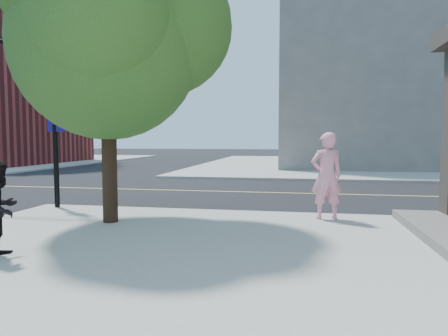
# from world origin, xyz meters

# --- Properties ---
(ground) EXTENTS (140.00, 140.00, 0.00)m
(ground) POSITION_xyz_m (0.00, 0.00, 0.00)
(ground) COLOR black
(ground) RESTS_ON ground
(road_ew) EXTENTS (140.00, 9.00, 0.01)m
(road_ew) POSITION_xyz_m (0.00, 4.50, 0.01)
(road_ew) COLOR black
(road_ew) RESTS_ON ground
(sidewalk_ne) EXTENTS (29.00, 25.00, 0.12)m
(sidewalk_ne) POSITION_xyz_m (13.50, 21.50, 0.06)
(sidewalk_ne) COLOR #A1A19C
(sidewalk_ne) RESTS_ON ground
(filler_ne) EXTENTS (18.00, 16.00, 14.00)m
(filler_ne) POSITION_xyz_m (14.00, 22.00, 7.12)
(filler_ne) COLOR slate
(filler_ne) RESTS_ON sidewalk_ne
(man_on_phone) EXTENTS (0.84, 0.65, 2.04)m
(man_on_phone) POSITION_xyz_m (6.80, -0.75, 1.14)
(man_on_phone) COLOR pink
(man_on_phone) RESTS_ON sidewalk_se
(pedestrian) EXTENTS (0.64, 0.79, 1.54)m
(pedestrian) POSITION_xyz_m (1.47, -4.80, 0.89)
(pedestrian) COLOR black
(pedestrian) RESTS_ON sidewalk_se
(street_tree) EXTENTS (5.11, 4.64, 6.78)m
(street_tree) POSITION_xyz_m (2.07, -1.96, 4.50)
(street_tree) COLOR black
(street_tree) RESTS_ON sidewalk_se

